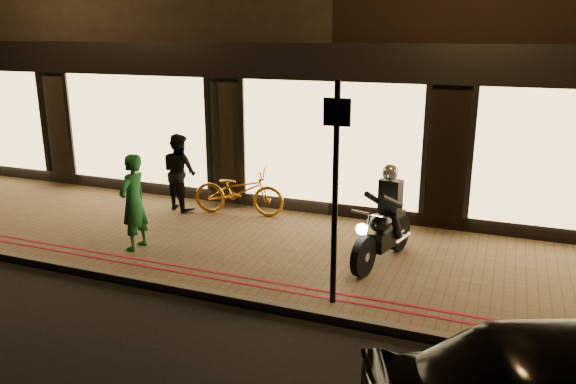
% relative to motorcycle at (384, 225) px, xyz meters
% --- Properties ---
extents(ground, '(90.00, 90.00, 0.00)m').
position_rel_motorcycle_xyz_m(ground, '(-1.55, -2.03, -0.73)').
color(ground, black).
rests_on(ground, ground).
extents(sidewalk, '(50.00, 4.00, 0.12)m').
position_rel_motorcycle_xyz_m(sidewalk, '(-1.55, -0.03, -0.67)').
color(sidewalk, brown).
rests_on(sidewalk, ground).
extents(kerb_stone, '(50.00, 0.14, 0.12)m').
position_rel_motorcycle_xyz_m(kerb_stone, '(-1.55, -1.98, -0.67)').
color(kerb_stone, '#59544C').
rests_on(kerb_stone, ground).
extents(red_kerb_lines, '(50.00, 0.26, 0.01)m').
position_rel_motorcycle_xyz_m(red_kerb_lines, '(-1.55, -1.48, -0.61)').
color(red_kerb_lines, maroon).
rests_on(red_kerb_lines, sidewalk).
extents(building_row, '(48.00, 10.11, 8.50)m').
position_rel_motorcycle_xyz_m(building_row, '(-1.55, 6.96, 3.51)').
color(building_row, black).
rests_on(building_row, ground).
extents(motorcycle, '(0.74, 1.92, 1.59)m').
position_rel_motorcycle_xyz_m(motorcycle, '(0.00, 0.00, 0.00)').
color(motorcycle, black).
rests_on(motorcycle, sidewalk).
extents(sign_post, '(0.35, 0.08, 3.00)m').
position_rel_motorcycle_xyz_m(sign_post, '(-0.33, -1.65, 1.06)').
color(sign_post, black).
rests_on(sign_post, sidewalk).
extents(bicycle_gold, '(1.94, 0.93, 0.98)m').
position_rel_motorcycle_xyz_m(bicycle_gold, '(-3.25, 1.36, -0.12)').
color(bicycle_gold, orange).
rests_on(bicycle_gold, sidewalk).
extents(person_green, '(0.40, 0.60, 1.64)m').
position_rel_motorcycle_xyz_m(person_green, '(-4.05, -0.98, 0.21)').
color(person_green, '#1D6F35').
rests_on(person_green, sidewalk).
extents(person_dark, '(0.95, 0.86, 1.60)m').
position_rel_motorcycle_xyz_m(person_dark, '(-4.55, 1.24, 0.18)').
color(person_dark, black).
rests_on(person_dark, sidewalk).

